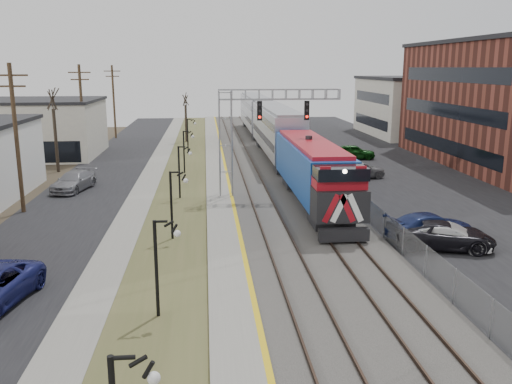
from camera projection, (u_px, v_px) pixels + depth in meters
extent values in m
cube|color=black|center=(97.00, 181.00, 47.06)|extent=(7.00, 120.00, 0.04)
cube|color=gray|center=(149.00, 180.00, 47.47)|extent=(2.00, 120.00, 0.08)
cube|color=#4D522C|center=(183.00, 180.00, 47.74)|extent=(4.00, 120.00, 0.06)
cube|color=gray|center=(217.00, 178.00, 47.99)|extent=(2.00, 120.00, 0.24)
cube|color=#595651|center=(273.00, 177.00, 48.45)|extent=(8.00, 120.00, 0.20)
cube|color=black|center=(403.00, 176.00, 49.56)|extent=(16.00, 120.00, 0.04)
cube|color=gold|center=(227.00, 176.00, 48.05)|extent=(0.24, 120.00, 0.01)
cube|color=#2D2119|center=(243.00, 176.00, 48.16)|extent=(0.08, 120.00, 0.15)
cube|color=#2D2119|center=(259.00, 176.00, 48.30)|extent=(0.08, 120.00, 0.15)
cube|color=#2D2119|center=(282.00, 175.00, 48.48)|extent=(0.08, 120.00, 0.15)
cube|color=#2D2119|center=(298.00, 175.00, 48.62)|extent=(0.08, 120.00, 0.15)
cube|color=#124195|center=(313.00, 173.00, 37.87)|extent=(3.00, 17.00, 4.25)
cube|color=black|center=(344.00, 235.00, 29.83)|extent=(2.80, 0.50, 0.70)
cube|color=#A4A7AE|center=(276.00, 132.00, 57.45)|extent=(3.00, 22.00, 5.33)
cube|color=#A4A7AE|center=(256.00, 114.00, 79.57)|extent=(3.00, 22.00, 5.33)
cube|color=gray|center=(226.00, 146.00, 40.38)|extent=(1.00, 1.00, 8.00)
cube|color=gray|center=(279.00, 94.00, 39.90)|extent=(9.00, 0.80, 0.80)
cube|color=black|center=(260.00, 111.00, 39.58)|extent=(0.35, 0.25, 1.40)
cube|color=black|center=(307.00, 110.00, 39.90)|extent=(0.35, 0.25, 1.40)
cylinder|color=black|center=(156.00, 270.00, 21.10)|extent=(0.14, 0.14, 4.00)
cylinder|color=black|center=(171.00, 206.00, 30.81)|extent=(0.14, 0.14, 4.00)
cylinder|color=black|center=(179.00, 173.00, 40.51)|extent=(0.14, 0.14, 4.00)
cylinder|color=black|center=(184.00, 152.00, 50.21)|extent=(0.14, 0.14, 4.00)
cylinder|color=black|center=(188.00, 136.00, 61.85)|extent=(0.14, 0.14, 4.00)
cylinder|color=#4C3823|center=(17.00, 140.00, 35.97)|extent=(0.28, 0.28, 10.00)
cylinder|color=#4C3823|center=(82.00, 114.00, 55.37)|extent=(0.28, 0.28, 10.00)
cylinder|color=#4C3823|center=(114.00, 102.00, 74.77)|extent=(0.28, 0.28, 10.00)
cube|color=gray|center=(320.00, 169.00, 48.68)|extent=(0.04, 120.00, 1.60)
cube|color=beige|center=(33.00, 129.00, 60.08)|extent=(14.00, 12.00, 6.00)
cube|color=beige|center=(424.00, 107.00, 79.04)|extent=(16.00, 18.00, 8.00)
cylinder|color=#382D23|center=(56.00, 141.00, 50.84)|extent=(0.30, 0.30, 5.95)
cylinder|color=#382D23|center=(186.00, 124.00, 71.40)|extent=(0.30, 0.30, 4.90)
imported|color=beige|center=(450.00, 238.00, 29.35)|extent=(4.41, 3.02, 1.38)
imported|color=black|center=(445.00, 236.00, 29.49)|extent=(5.73, 3.74, 1.47)
imported|color=navy|center=(430.00, 227.00, 31.06)|extent=(5.57, 3.18, 1.52)
imported|color=slate|center=(359.00, 170.00, 48.07)|extent=(5.00, 3.03, 1.59)
imported|color=#0E4913|center=(334.00, 159.00, 54.01)|extent=(4.70, 1.95, 1.51)
imported|color=gray|center=(74.00, 182.00, 43.42)|extent=(3.27, 5.53, 1.50)
imported|color=#0C3D0E|center=(353.00, 152.00, 58.29)|extent=(4.77, 2.23, 1.58)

